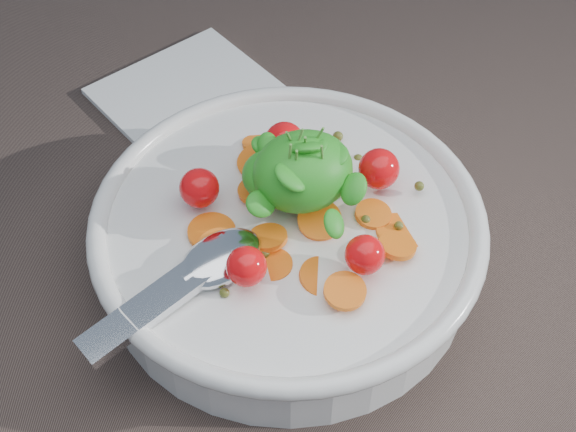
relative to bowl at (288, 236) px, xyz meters
name	(u,v)px	position (x,y,z in m)	size (l,w,h in m)	color
ground	(263,256)	(-0.02, 0.02, -0.04)	(6.00, 6.00, 0.00)	brown
bowl	(288,236)	(0.00, 0.00, 0.00)	(0.33, 0.31, 0.13)	white
napkin	(188,93)	(-0.01, 0.24, -0.03)	(0.16, 0.14, 0.01)	white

